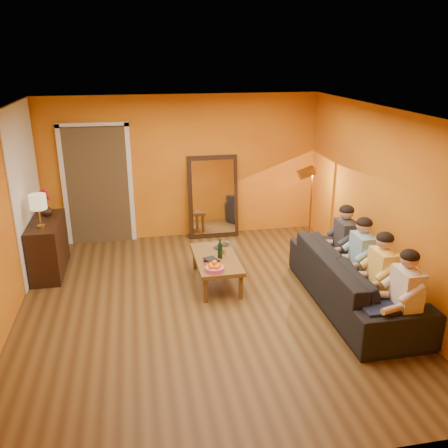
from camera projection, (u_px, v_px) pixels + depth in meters
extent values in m
cube|color=brown|center=(206.00, 306.00, 6.49)|extent=(5.00, 5.50, 0.00)
cube|color=white|center=(203.00, 113.00, 5.60)|extent=(5.00, 5.50, 0.00)
cube|color=orange|center=(182.00, 168.00, 8.58)|extent=(5.00, 0.00, 2.60)
cube|color=orange|center=(385.00, 206.00, 6.48)|extent=(0.00, 5.50, 2.60)
cube|color=white|center=(26.00, 190.00, 7.22)|extent=(0.02, 1.90, 2.58)
cube|color=#3F2D19|center=(98.00, 184.00, 8.48)|extent=(1.06, 0.30, 2.10)
cube|color=white|center=(64.00, 188.00, 8.27)|extent=(0.08, 0.06, 2.20)
cube|color=white|center=(131.00, 184.00, 8.47)|extent=(0.08, 0.06, 2.20)
cube|color=white|center=(92.00, 125.00, 8.00)|extent=(1.22, 0.06, 0.08)
cube|color=black|center=(213.00, 197.00, 8.75)|extent=(0.92, 0.27, 1.51)
cube|color=white|center=(213.00, 197.00, 8.71)|extent=(0.78, 0.21, 1.35)
cube|color=black|center=(48.00, 247.00, 7.38)|extent=(0.44, 1.18, 0.85)
imported|color=black|center=(354.00, 280.00, 6.43)|extent=(2.55, 1.00, 0.75)
cylinder|color=black|center=(220.00, 249.00, 6.92)|extent=(0.07, 0.07, 0.31)
imported|color=#B27F3F|center=(223.00, 251.00, 7.13)|extent=(0.12, 0.12, 0.09)
imported|color=black|center=(224.00, 247.00, 7.36)|extent=(0.35, 0.33, 0.02)
imported|color=black|center=(206.00, 263.00, 6.79)|extent=(0.21, 0.26, 0.02)
imported|color=#B0141F|center=(207.00, 262.00, 6.79)|extent=(0.25, 0.29, 0.02)
imported|color=black|center=(206.00, 261.00, 6.77)|extent=(0.23, 0.26, 0.02)
imported|color=black|center=(47.00, 210.00, 7.43)|extent=(0.18, 0.18, 0.19)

